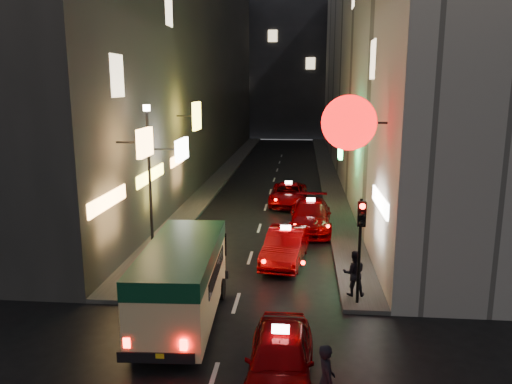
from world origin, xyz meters
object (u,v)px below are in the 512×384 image
(traffic_light, at_px, (361,229))
(taxi_near, at_px, (280,354))
(pedestrian_crossing, at_px, (326,376))
(lamp_post, at_px, (149,169))
(minibus, at_px, (182,275))

(traffic_light, bearing_deg, taxi_near, -117.51)
(taxi_near, relative_size, pedestrian_crossing, 2.65)
(traffic_light, bearing_deg, pedestrian_crossing, -103.09)
(lamp_post, bearing_deg, taxi_near, -56.89)
(taxi_near, height_order, pedestrian_crossing, pedestrian_crossing)
(taxi_near, bearing_deg, pedestrian_crossing, -44.96)
(minibus, height_order, taxi_near, minibus)
(taxi_near, distance_m, traffic_light, 5.39)
(minibus, relative_size, taxi_near, 1.17)
(minibus, bearing_deg, lamp_post, 114.60)
(pedestrian_crossing, height_order, lamp_post, lamp_post)
(traffic_light, distance_m, lamp_post, 9.42)
(pedestrian_crossing, xyz_separation_m, lamp_post, (-6.92, 10.05, 2.78))
(traffic_light, height_order, lamp_post, lamp_post)
(taxi_near, distance_m, pedestrian_crossing, 1.49)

